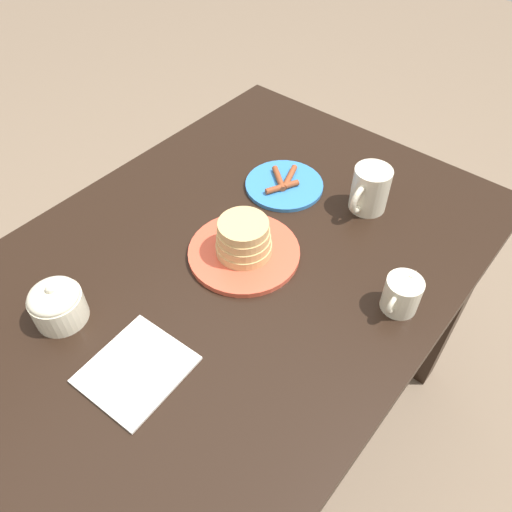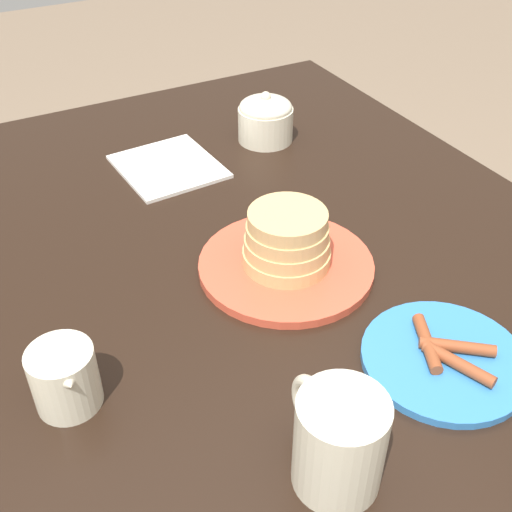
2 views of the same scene
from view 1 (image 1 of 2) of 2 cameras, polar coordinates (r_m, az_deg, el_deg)
ground_plane at (r=1.67m, az=-2.04°, el=-18.50°), size 8.00×8.00×0.00m
dining_table at (r=1.13m, az=-2.87°, el=-5.27°), size 1.18×0.83×0.77m
pancake_plate at (r=1.01m, az=-1.41°, el=1.38°), size 0.23×0.23×0.09m
side_plate_bacon at (r=1.19m, az=3.23°, el=8.15°), size 0.18×0.18×0.02m
coffee_mug at (r=1.13m, az=12.84°, el=7.44°), size 0.12×0.08×0.10m
creamer_pitcher at (r=0.95m, az=16.35°, el=-4.14°), size 0.10×0.07×0.08m
sugar_bowl at (r=0.96m, az=-21.80°, el=-5.07°), size 0.10×0.10×0.09m
napkin at (r=0.89m, az=-13.52°, el=-12.51°), size 0.18×0.16×0.01m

